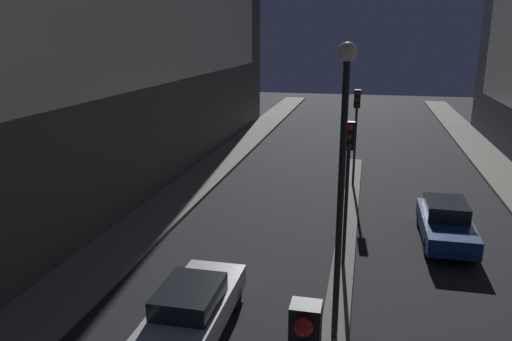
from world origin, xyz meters
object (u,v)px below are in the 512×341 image
object	(u,v)px
street_lamp	(342,160)
car_left_lane	(193,307)
car_right_lane	(446,222)
traffic_light_mid	(348,162)
traffic_light_far	(356,116)

from	to	relation	value
street_lamp	car_left_lane	distance (m)	5.52
street_lamp	car_right_lane	world-z (taller)	street_lamp
traffic_light_mid	car_right_lane	bearing A→B (deg)	40.87
car_right_lane	traffic_light_mid	bearing A→B (deg)	-139.13
traffic_light_far	street_lamp	distance (m)	13.91
traffic_light_far	car_right_lane	bearing A→B (deg)	-60.04
traffic_light_mid	car_right_lane	xyz separation A→B (m)	(3.68, 3.19, -2.95)
traffic_light_far	car_left_lane	size ratio (longest dim) A/B	1.09
traffic_light_far	car_left_lane	distance (m)	15.05
car_left_lane	car_right_lane	world-z (taller)	car_right_lane
traffic_light_far	street_lamp	bearing A→B (deg)	-90.00
traffic_light_mid	traffic_light_far	size ratio (longest dim) A/B	1.00
traffic_light_mid	car_left_lane	xyz separation A→B (m)	(-3.68, -4.71, -2.97)
traffic_light_far	car_right_lane	size ratio (longest dim) A/B	1.06
street_lamp	car_left_lane	bearing A→B (deg)	-173.52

